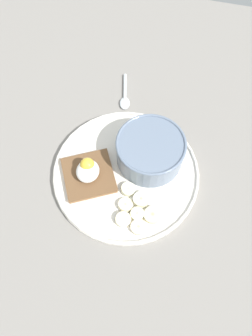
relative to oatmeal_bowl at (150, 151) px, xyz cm
name	(u,v)px	position (x,y,z in cm)	size (l,w,h in cm)	color
ground_plane	(126,176)	(-4.51, 4.07, -5.16)	(120.00, 120.00, 2.00)	gray
plate	(126,173)	(-4.51, 4.07, -3.36)	(30.82, 30.82, 1.60)	silver
oatmeal_bowl	(150,151)	(0.00, 0.00, 0.00)	(14.29, 14.29, 6.32)	slate
toast_slice	(89,175)	(-7.30, 11.35, -2.47)	(13.69, 13.69, 1.23)	brown
poached_egg	(88,169)	(-7.06, 11.42, -0.26)	(5.12, 4.69, 3.84)	white
banana_slice_front	(123,219)	(-14.85, 2.18, -2.55)	(4.19, 4.24, 1.51)	#FCEFC0
banana_slice_left	(141,200)	(-10.07, -0.35, -2.43)	(4.59, 4.54, 1.66)	beige
banana_slice_back	(139,227)	(-15.67, -1.08, -2.54)	(3.49, 3.59, 1.46)	#FCE5C1
banana_slice_right	(126,205)	(-11.80, 2.41, -2.61)	(3.65, 3.57, 1.40)	#FAECBC
banana_slice_inner	(153,215)	(-12.64, -3.23, -2.53)	(4.95, 4.95, 1.42)	beige
banana_slice_outer	(137,214)	(-13.12, -0.25, -2.60)	(3.91, 3.91, 1.18)	#F1EBBA
banana_slice_upper	(128,189)	(-8.37, 2.69, -2.60)	(4.06, 4.10, 1.43)	#F3EEC4
spoon	(125,96)	(15.50, 9.15, -3.76)	(10.68, 3.95, 0.80)	silver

